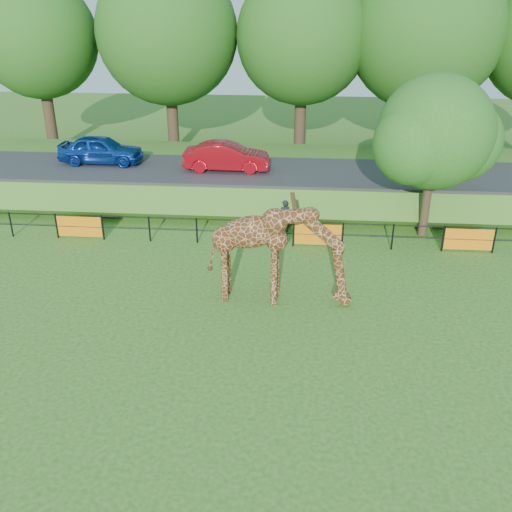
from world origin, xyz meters
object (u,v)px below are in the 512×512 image
object	(u,v)px
giraffe	(280,255)
car_red	(227,157)
car_blue	(101,149)
tree_east	(437,136)
visitor	(284,216)

from	to	relation	value
giraffe	car_red	xyz separation A→B (m)	(-3.13, 10.45, 0.40)
giraffe	car_red	distance (m)	10.91
giraffe	car_red	size ratio (longest dim) A/B	1.14
car_blue	tree_east	bearing A→B (deg)	-107.02
giraffe	visitor	xyz separation A→B (m)	(-0.07, 6.04, -0.98)
car_red	tree_east	world-z (taller)	tree_east
car_red	visitor	world-z (taller)	car_red
car_blue	car_red	xyz separation A→B (m)	(6.63, -0.70, -0.03)
giraffe	car_red	world-z (taller)	giraffe
tree_east	car_blue	bearing A→B (deg)	162.61
giraffe	car_blue	world-z (taller)	giraffe
car_blue	visitor	size ratio (longest dim) A/B	2.89
giraffe	tree_east	size ratio (longest dim) A/B	0.71
giraffe	tree_east	distance (m)	8.99
car_blue	car_red	size ratio (longest dim) A/B	1.01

